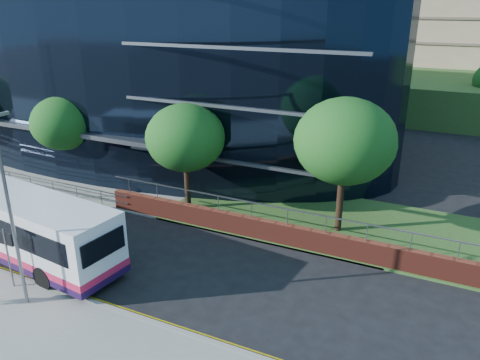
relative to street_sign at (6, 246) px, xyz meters
The scene contains 9 objects.
far_forecourt 16.53m from the street_sign, 129.83° to the left, with size 50.00×8.00×0.10m, color gray.
glass_office 24.70m from the street_sign, 110.75° to the left, with size 44.00×23.10×16.00m.
retaining_wall 17.93m from the street_sign, 29.83° to the left, with size 34.00×0.40×2.11m.
street_sign is the anchor object (origin of this frame).
tree_far_b 13.54m from the street_sign, 124.08° to the left, with size 4.29×4.29×6.05m.
tree_far_c 11.14m from the street_sign, 76.71° to the left, with size 4.62×4.62×6.51m.
tree_far_d 16.61m from the street_sign, 45.22° to the left, with size 5.28×5.28×7.44m.
streetlight_east 2.80m from the street_sign, 21.36° to the right, with size 0.15×0.77×8.00m.
city_bus 3.05m from the street_sign, 132.54° to the left, with size 12.54×4.16×3.33m.
Camera 1 is at (21.10, -13.18, 11.89)m, focal length 35.00 mm.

